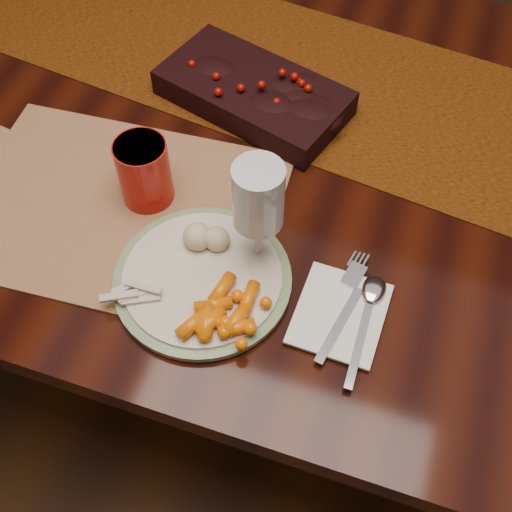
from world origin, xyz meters
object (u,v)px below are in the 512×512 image
(dinner_plate, at_px, (202,278))
(red_cup, at_px, (144,172))
(mashed_potatoes, at_px, (207,242))
(napkin, at_px, (340,314))
(wine_glass, at_px, (258,218))
(baby_carrots, at_px, (230,311))
(dining_table, at_px, (285,267))
(placemat_main, at_px, (119,208))
(turkey_shreds, at_px, (135,291))
(centerpiece, at_px, (253,89))

(dinner_plate, distance_m, red_cup, 0.19)
(mashed_potatoes, bearing_deg, napkin, -9.56)
(dinner_plate, relative_size, wine_glass, 1.33)
(baby_carrots, height_order, mashed_potatoes, mashed_potatoes)
(dining_table, height_order, red_cup, red_cup)
(dining_table, distance_m, mashed_potatoes, 0.49)
(mashed_potatoes, bearing_deg, dining_table, 79.09)
(dining_table, bearing_deg, wine_glass, -85.69)
(placemat_main, relative_size, mashed_potatoes, 6.72)
(mashed_potatoes, distance_m, turkey_shreds, 0.12)
(centerpiece, distance_m, baby_carrots, 0.43)
(dining_table, bearing_deg, turkey_shreds, -108.02)
(red_cup, bearing_deg, napkin, -18.47)
(centerpiece, xyz_separation_m, turkey_shreds, (-0.03, -0.43, -0.01))
(placemat_main, bearing_deg, dinner_plate, -29.51)
(dinner_plate, distance_m, turkey_shreds, 0.10)
(baby_carrots, distance_m, red_cup, 0.26)
(mashed_potatoes, relative_size, red_cup, 0.66)
(centerpiece, xyz_separation_m, red_cup, (-0.09, -0.25, 0.02))
(mashed_potatoes, xyz_separation_m, wine_glass, (0.07, 0.02, 0.06))
(dinner_plate, distance_m, wine_glass, 0.12)
(centerpiece, distance_m, turkey_shreds, 0.43)
(red_cup, bearing_deg, mashed_potatoes, -30.88)
(baby_carrots, relative_size, turkey_shreds, 1.66)
(mashed_potatoes, xyz_separation_m, turkey_shreds, (-0.07, -0.10, -0.01))
(dining_table, xyz_separation_m, turkey_shreds, (-0.12, -0.36, 0.40))
(centerpiece, height_order, napkin, centerpiece)
(dinner_plate, distance_m, mashed_potatoes, 0.05)
(baby_carrots, height_order, turkey_shreds, baby_carrots)
(placemat_main, height_order, baby_carrots, baby_carrots)
(placemat_main, distance_m, turkey_shreds, 0.17)
(mashed_potatoes, distance_m, red_cup, 0.15)
(dining_table, height_order, mashed_potatoes, mashed_potatoes)
(napkin, bearing_deg, wine_glass, 159.79)
(dining_table, relative_size, napkin, 13.18)
(dining_table, relative_size, turkey_shreds, 26.58)
(placemat_main, distance_m, dinner_plate, 0.19)
(wine_glass, bearing_deg, centerpiece, 109.84)
(red_cup, bearing_deg, centerpiece, 70.74)
(wine_glass, bearing_deg, napkin, -21.99)
(turkey_shreds, bearing_deg, wine_glass, 41.84)
(dinner_plate, height_order, baby_carrots, baby_carrots)
(baby_carrots, relative_size, wine_glass, 0.59)
(dining_table, xyz_separation_m, baby_carrots, (0.02, -0.35, 0.40))
(turkey_shreds, bearing_deg, centerpiece, 86.51)
(dining_table, xyz_separation_m, red_cup, (-0.18, -0.18, 0.43))
(dinner_plate, relative_size, baby_carrots, 2.23)
(placemat_main, xyz_separation_m, napkin, (0.37, -0.07, 0.00))
(baby_carrots, xyz_separation_m, wine_glass, (0.00, 0.11, 0.07))
(dining_table, xyz_separation_m, mashed_potatoes, (-0.05, -0.26, 0.41))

